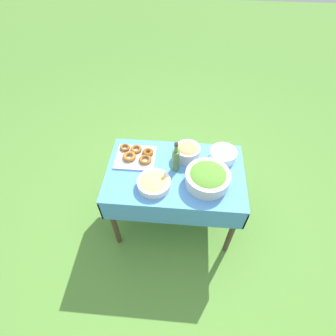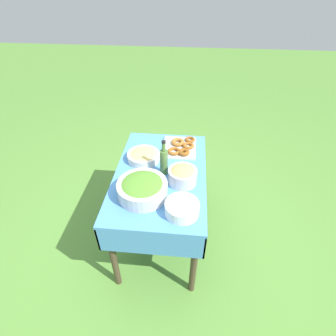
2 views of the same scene
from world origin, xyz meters
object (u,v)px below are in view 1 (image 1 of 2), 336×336
object	(u,v)px
salad_bowl	(208,177)
plate_stack	(223,155)
bread_bowl	(188,151)
pasta_bowl	(154,183)
donut_platter	(136,156)
olive_oil_bottle	(176,160)

from	to	relation	value
salad_bowl	plate_stack	size ratio (longest dim) A/B	1.55
salad_bowl	bread_bowl	size ratio (longest dim) A/B	1.65
plate_stack	bread_bowl	bearing A→B (deg)	2.44
salad_bowl	pasta_bowl	distance (m)	0.43
pasta_bowl	donut_platter	size ratio (longest dim) A/B	0.78
pasta_bowl	olive_oil_bottle	bearing A→B (deg)	-130.68
plate_stack	donut_platter	bearing A→B (deg)	4.06
pasta_bowl	donut_platter	xyz separation A→B (m)	(0.19, -0.30, -0.02)
salad_bowl	bread_bowl	xyz separation A→B (m)	(0.17, -0.27, 0.00)
salad_bowl	olive_oil_bottle	xyz separation A→B (m)	(0.26, -0.12, 0.05)
bread_bowl	plate_stack	bearing A→B (deg)	-177.56
salad_bowl	olive_oil_bottle	world-z (taller)	olive_oil_bottle
salad_bowl	pasta_bowl	bearing A→B (deg)	8.83
olive_oil_bottle	pasta_bowl	bearing A→B (deg)	49.32
salad_bowl	donut_platter	bearing A→B (deg)	-20.89
plate_stack	olive_oil_bottle	size ratio (longest dim) A/B	0.77
salad_bowl	plate_stack	bearing A→B (deg)	-116.11
donut_platter	bread_bowl	xyz separation A→B (m)	(-0.45, -0.04, 0.05)
salad_bowl	donut_platter	xyz separation A→B (m)	(0.61, -0.23, -0.05)
pasta_bowl	olive_oil_bottle	distance (m)	0.26
salad_bowl	plate_stack	xyz separation A→B (m)	(-0.14, -0.29, -0.03)
donut_platter	salad_bowl	bearing A→B (deg)	159.11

